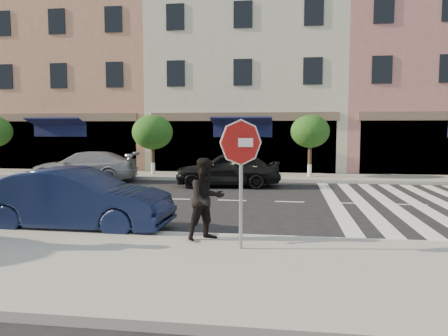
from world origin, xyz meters
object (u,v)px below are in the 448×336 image
at_px(car_near_mid, 76,200).
at_px(car_far_left, 84,167).
at_px(stop_sign, 241,155).
at_px(walker, 206,199).
at_px(car_far_mid, 228,169).

relative_size(car_near_mid, car_far_left, 0.94).
bearing_deg(car_far_left, stop_sign, 30.21).
height_order(stop_sign, car_near_mid, stop_sign).
distance_m(stop_sign, car_near_mid, 4.71).
height_order(car_near_mid, car_far_left, car_near_mid).
xyz_separation_m(walker, car_near_mid, (-3.45, 1.00, -0.25)).
bearing_deg(car_far_mid, car_far_left, -101.01).
height_order(stop_sign, walker, stop_sign).
height_order(stop_sign, car_far_mid, stop_sign).
bearing_deg(stop_sign, car_near_mid, 148.95).
xyz_separation_m(stop_sign, walker, (-0.80, 0.62, -0.98)).
relative_size(car_far_left, car_far_mid, 1.10).
bearing_deg(car_near_mid, walker, -105.16).
bearing_deg(car_far_left, walker, 29.12).
bearing_deg(car_near_mid, car_far_left, 26.00).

